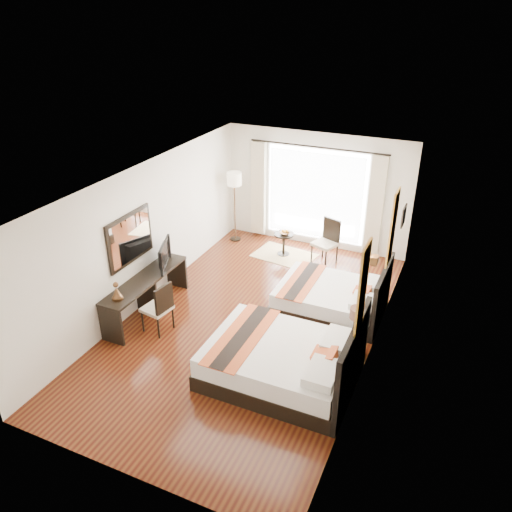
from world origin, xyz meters
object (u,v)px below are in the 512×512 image
at_px(table_lamp, 358,315).
at_px(television, 161,255).
at_px(side_table, 284,244).
at_px(fruit_bowl, 285,233).
at_px(nightstand, 352,347).
at_px(bed_far, 333,298).
at_px(console_desk, 147,295).
at_px(floor_lamp, 234,183).
at_px(desk_chair, 158,316).
at_px(window_chair, 325,250).
at_px(vase, 355,334).
at_px(bed_near, 285,361).

bearing_deg(table_lamp, television, 177.68).
distance_m(side_table, fruit_bowl, 0.31).
height_order(nightstand, table_lamp, table_lamp).
xyz_separation_m(table_lamp, side_table, (-2.47, 3.00, -0.51)).
bearing_deg(television, fruit_bowl, -51.54).
xyz_separation_m(bed_far, fruit_bowl, (-1.73, 1.84, 0.28)).
distance_m(console_desk, fruit_bowl, 3.70).
relative_size(nightstand, fruit_bowl, 2.06).
height_order(bed_far, fruit_bowl, bed_far).
height_order(table_lamp, floor_lamp, floor_lamp).
bearing_deg(fruit_bowl, desk_chair, -105.07).
bearing_deg(window_chair, table_lamp, 47.30).
bearing_deg(side_table, console_desk, -114.15).
height_order(desk_chair, window_chair, window_chair).
bearing_deg(window_chair, floor_lamp, -75.03).
xyz_separation_m(desk_chair, window_chair, (2.00, 3.81, 0.02)).
bearing_deg(side_table, fruit_bowl, -47.74).
distance_m(bed_far, fruit_bowl, 2.54).
relative_size(nightstand, floor_lamp, 0.26).
height_order(vase, fruit_bowl, vase).
distance_m(vase, fruit_bowl, 4.04).
bearing_deg(side_table, window_chair, 0.18).
distance_m(table_lamp, console_desk, 4.03).
relative_size(bed_far, side_table, 3.69).
height_order(vase, desk_chair, desk_chair).
bearing_deg(side_table, bed_near, -68.57).
height_order(bed_far, desk_chair, bed_far).
xyz_separation_m(console_desk, floor_lamp, (0.10, 3.67, 1.12)).
xyz_separation_m(bed_far, television, (-3.26, -0.96, 0.71)).
bearing_deg(bed_far, fruit_bowl, 133.23).
xyz_separation_m(vase, floor_lamp, (-3.93, 3.52, 0.93)).
bearing_deg(window_chair, bed_near, 29.68).
bearing_deg(fruit_bowl, console_desk, -114.90).
bearing_deg(desk_chair, side_table, -95.51).
bearing_deg(window_chair, fruit_bowl, -66.04).
height_order(vase, side_table, vase).
xyz_separation_m(vase, television, (-4.00, 0.40, 0.44)).
height_order(console_desk, television, television).
height_order(bed_near, nightstand, bed_near).
distance_m(bed_near, fruit_bowl, 4.36).
bearing_deg(console_desk, side_table, 65.85).
distance_m(desk_chair, fruit_bowl, 3.91).
relative_size(bed_near, vase, 16.42).
distance_m(fruit_bowl, window_chair, 1.02).
distance_m(desk_chair, window_chair, 4.30).
distance_m(bed_near, television, 3.42).
height_order(floor_lamp, window_chair, floor_lamp).
bearing_deg(bed_near, nightstand, 48.22).
xyz_separation_m(console_desk, fruit_bowl, (1.55, 3.35, 0.20)).
distance_m(bed_far, console_desk, 3.61).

